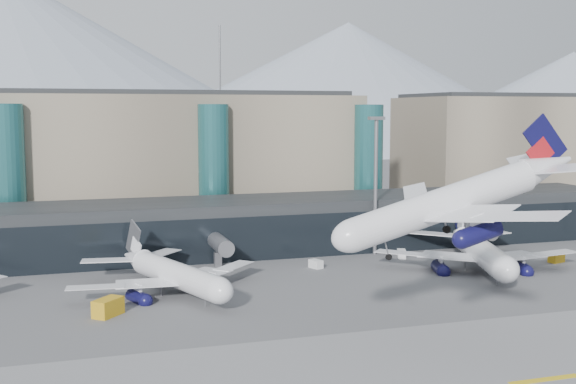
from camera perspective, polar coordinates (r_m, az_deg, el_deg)
The scene contains 14 objects.
ground at distance 82.03m, azimuth 1.44°, elevation -12.54°, with size 900.00×900.00×0.00m, color #515154.
concourse at distance 135.23m, azimuth -6.53°, elevation -2.83°, with size 170.00×27.00×10.00m.
terminal_main at distance 163.73m, azimuth -17.39°, elevation 2.22°, with size 130.00×30.00×31.00m.
terminal_east at distance 203.13m, azimuth 18.85°, elevation 2.93°, with size 70.00×30.00×31.00m.
teal_towers at distance 148.25m, azimuth -13.48°, elevation 1.37°, with size 116.40×19.40×46.00m.
mountain_ridge at distance 455.61m, azimuth -12.44°, elevation 8.70°, with size 910.00×400.00×110.00m.
lightmast_mid at distance 133.88m, azimuth 6.94°, elevation 1.15°, with size 3.00×1.20×25.60m.
hero_jet at distance 82.55m, azimuth 13.88°, elevation 0.12°, with size 30.97×32.11×10.34m.
jet_parked_mid at distance 108.96m, azimuth -9.56°, elevation -5.68°, with size 30.62×32.57×10.47m.
jet_parked_right at distance 127.20m, azimuth 14.69°, elevation -3.82°, with size 34.95×36.76×11.80m.
veh_d at distance 133.19m, azimuth 8.96°, elevation -4.85°, with size 2.68×1.43×1.53m, color silver.
veh_e at distance 136.36m, azimuth 20.44°, elevation -4.90°, with size 2.84×1.61×1.61m, color #C08F16.
veh_g at distance 123.45m, azimuth 2.22°, elevation -5.70°, with size 2.42×1.41×1.41m, color silver.
veh_h at distance 98.13m, azimuth -14.03°, elevation -8.83°, with size 4.18×2.20×2.31m, color #C08F16.
Camera 1 is at (-25.23, -73.34, 26.70)m, focal length 45.00 mm.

